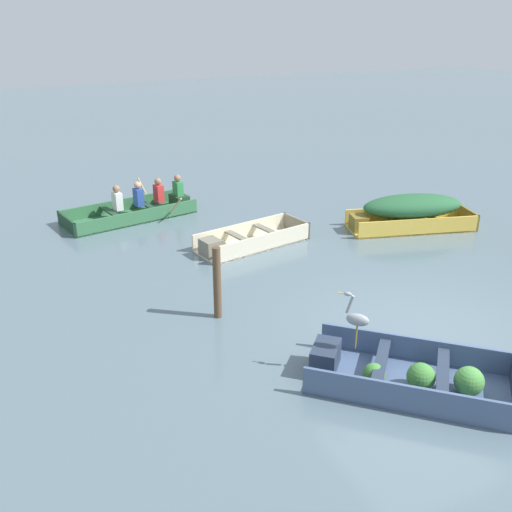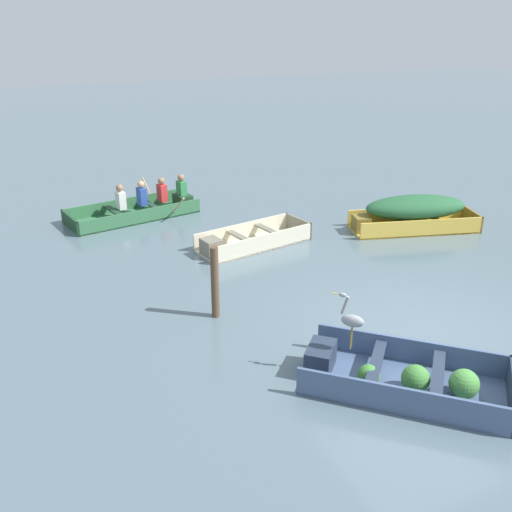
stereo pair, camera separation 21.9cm
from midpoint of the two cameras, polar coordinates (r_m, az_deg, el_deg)
ground_plane at (r=9.69m, az=15.69°, el=-7.44°), size 80.00×80.00×0.00m
dinghy_slate_blue_foreground at (r=8.28m, az=14.22°, el=-11.53°), size 2.88×2.83×0.44m
skiff_yellow_near_moored at (r=14.13m, az=14.82°, el=4.51°), size 3.15×1.78×0.85m
skiff_cream_mid_moored at (r=12.68m, az=-1.31°, el=1.55°), size 2.71×1.40×0.39m
rowboat_green_with_crew at (r=14.94m, az=-12.11°, el=4.71°), size 3.42×2.40×0.92m
heron_on_dinghy at (r=8.01m, az=9.26°, el=-6.15°), size 0.37×0.38×0.84m
mooring_post at (r=9.55m, az=-4.57°, el=-2.70°), size 0.14×0.14×1.28m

